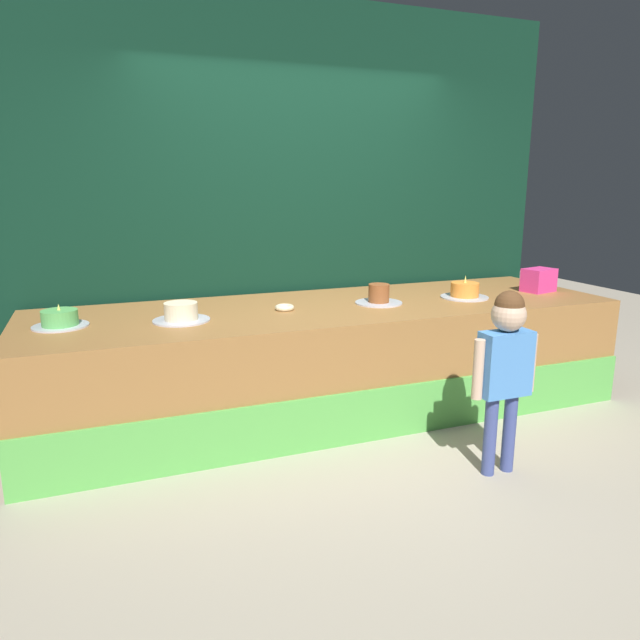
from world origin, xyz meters
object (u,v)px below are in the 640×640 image
Objects in this scene: cake_center_left at (181,313)px; donut at (285,308)px; pink_box at (539,280)px; cake_center_right at (379,296)px; cake_far_left at (60,319)px; child_figure at (505,358)px; cake_far_right at (465,291)px.

donut is at bearing 5.78° from cake_center_left.
cake_center_right is at bearing 178.71° from pink_box.
donut is (-2.11, 0.06, -0.07)m from pink_box.
cake_center_right is at bearing -1.70° from cake_far_left.
pink_box is at bearing -1.54° from cake_far_left.
pink_box reaches higher than cake_center_left.
cake_center_left is (0.70, -0.11, 0.00)m from cake_far_left.
cake_far_left is at bearing 178.30° from cake_center_right.
child_figure is 2.61m from cake_far_left.
cake_center_right is at bearing 176.62° from cake_far_right.
child_figure reaches higher than cake_far_left.
cake_center_left is at bearing 144.00° from child_figure.
child_figure reaches higher than cake_center_right.
child_figure is at bearing -28.82° from cake_far_left.
cake_center_left is (-0.70, -0.07, 0.03)m from donut.
donut is 0.37× the size of cake_center_left.
cake_far_left reaches higher than cake_center_left.
pink_box reaches higher than cake_center_right.
cake_center_right reaches higher than cake_center_left.
cake_center_left is (-1.58, 1.15, 0.14)m from child_figure.
child_figure is 8.09× the size of donut.
cake_far_right is (2.11, 0.00, -0.00)m from cake_center_left.
cake_center_left is at bearing -174.22° from donut.
child_figure is at bearing -54.24° from donut.
pink_box reaches higher than donut.
cake_center_right is 0.70m from cake_far_right.
child_figure is 3.24× the size of cake_far_left.
child_figure is 1.27m from cake_far_right.
cake_far_left is at bearing 178.50° from donut.
pink_box is (1.23, 1.16, 0.18)m from child_figure.
child_figure is at bearing -136.62° from pink_box.
pink_box is at bearing -1.29° from cake_center_right.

